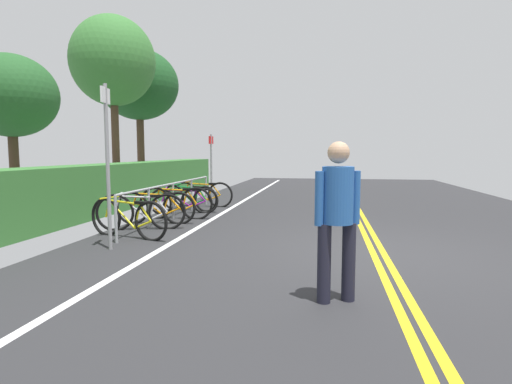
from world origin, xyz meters
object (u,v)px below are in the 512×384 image
object	(u,v)px
sign_post_near	(107,152)
tree_mid	(10,97)
bicycle_0	(128,218)
pedestrian	(337,211)
tree_far_right	(113,62)
bicycle_2	(156,208)
bicycle_1	(141,212)
bike_rack	(173,192)
bicycle_4	(184,201)
bicycle_6	(203,194)
bicycle_3	(176,203)
tree_extra	(139,85)
sign_post_far	(211,161)
bicycle_5	(189,198)

from	to	relation	value
sign_post_near	tree_mid	xyz separation A→B (m)	(2.56, 3.82, 1.28)
bicycle_0	pedestrian	world-z (taller)	pedestrian
pedestrian	tree_far_right	world-z (taller)	tree_far_right
bicycle_2	tree_far_right	world-z (taller)	tree_far_right
bicycle_1	bicycle_0	bearing A→B (deg)	-172.47
bike_rack	bicycle_4	size ratio (longest dim) A/B	3.16
bicycle_1	bicycle_6	world-z (taller)	bicycle_1
bicycle_1	tree_mid	distance (m)	4.43
bicycle_3	tree_far_right	world-z (taller)	tree_far_right
bicycle_2	sign_post_near	distance (m)	2.65
bicycle_1	bicycle_4	distance (m)	2.23
tree_mid	bicycle_3	bearing A→B (deg)	-82.75
bicycle_6	bicycle_2	bearing A→B (deg)	176.57
bicycle_1	tree_extra	size ratio (longest dim) A/B	0.31
bike_rack	pedestrian	bearing A→B (deg)	-142.94
sign_post_far	tree_far_right	distance (m)	4.40
bicycle_0	tree_mid	xyz separation A→B (m)	(1.67, 3.67, 2.47)
sign_post_near	sign_post_far	size ratio (longest dim) A/B	1.24
bicycle_3	tree_far_right	size ratio (longest dim) A/B	0.30
sign_post_near	bike_rack	bearing A→B (deg)	2.47
bicycle_2	tree_far_right	bearing A→B (deg)	37.41
bike_rack	bicycle_2	bearing A→B (deg)	170.93
bicycle_6	tree_mid	xyz separation A→B (m)	(-2.66, 3.74, 2.47)
bike_rack	pedestrian	xyz separation A→B (m)	(-4.81, -3.63, 0.34)
bicycle_0	bicycle_2	xyz separation A→B (m)	(1.47, 0.10, -0.00)
pedestrian	sign_post_far	xyz separation A→B (m)	(8.38, 3.73, 0.32)
bicycle_5	sign_post_far	size ratio (longest dim) A/B	0.80
bicycle_0	bicycle_4	size ratio (longest dim) A/B	1.03
bicycle_6	sign_post_far	xyz separation A→B (m)	(1.44, 0.15, 0.92)
sign_post_near	bicycle_1	bearing A→B (deg)	8.57
pedestrian	sign_post_far	world-z (taller)	sign_post_far
bicycle_1	bicycle_2	distance (m)	0.70
bicycle_4	tree_far_right	xyz separation A→B (m)	(2.50, 3.17, 4.06)
sign_post_near	tree_far_right	xyz separation A→B (m)	(6.38, 3.33, 2.84)
bicycle_5	pedestrian	xyz separation A→B (m)	(-6.18, -3.71, 0.61)
bicycle_0	sign_post_far	distance (m)	5.84
sign_post_far	bicycle_0	bearing A→B (deg)	-179.23
tree_extra	bicycle_6	bearing A→B (deg)	-136.43
sign_post_near	bicycle_6	bearing A→B (deg)	0.86
sign_post_far	tree_extra	distance (m)	5.11
bicycle_1	tree_mid	bearing A→B (deg)	75.82
bicycle_2	tree_mid	distance (m)	4.34
pedestrian	bicycle_1	bearing A→B (deg)	47.96
bicycle_0	bicycle_1	xyz separation A→B (m)	(0.77, 0.10, 0.01)
bicycle_6	tree_mid	world-z (taller)	tree_mid
bicycle_5	bike_rack	bearing A→B (deg)	-176.65
bicycle_1	bicycle_6	bearing A→B (deg)	-2.76
sign_post_far	bike_rack	bearing A→B (deg)	-178.51
bike_rack	tree_far_right	world-z (taller)	tree_far_right
bicycle_4	bicycle_6	world-z (taller)	bicycle_6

